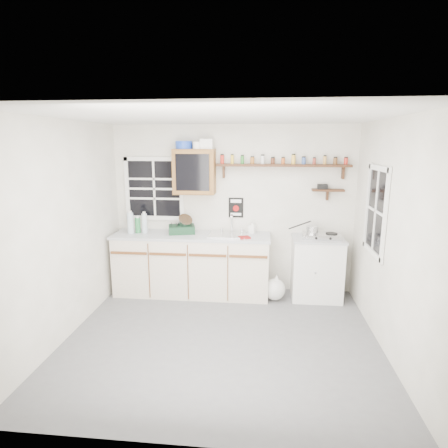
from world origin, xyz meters
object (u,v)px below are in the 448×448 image
Objects in this scene: upper_cabinet at (194,172)px; spice_shelf at (282,164)px; main_cabinet at (192,264)px; right_cabinet at (317,268)px; hotplate at (322,236)px; dish_rack at (183,227)px.

upper_cabinet reaches higher than spice_shelf.
right_cabinet is (1.83, 0.03, -0.01)m from main_cabinet.
spice_shelf is 1.16m from hotplate.
spice_shelf reaches higher than hotplate.
dish_rack is at bearing 154.25° from main_cabinet.
dish_rack reaches higher than right_cabinet.
right_cabinet is 1.58m from spice_shelf.
main_cabinet is at bearing -103.68° from upper_cabinet.
hotplate is at bearing -24.85° from right_cabinet.
upper_cabinet is at bearing 8.09° from dish_rack.
hotplate is (1.88, 0.01, 0.48)m from main_cabinet.
spice_shelf is 4.35× the size of dish_rack.
main_cabinet is 0.57m from dish_rack.
dish_rack is at bearing 178.73° from right_cabinet.
dish_rack is (-1.98, 0.04, 0.56)m from right_cabinet.
spice_shelf is 3.44× the size of hotplate.
hotplate reaches higher than right_cabinet.
main_cabinet is 1.37m from upper_cabinet.
spice_shelf is at bearing 160.56° from right_cabinet.
spice_shelf is at bearing 3.12° from upper_cabinet.
right_cabinet is at bearing -15.74° from dish_rack.
main_cabinet is 1.94m from hotplate.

